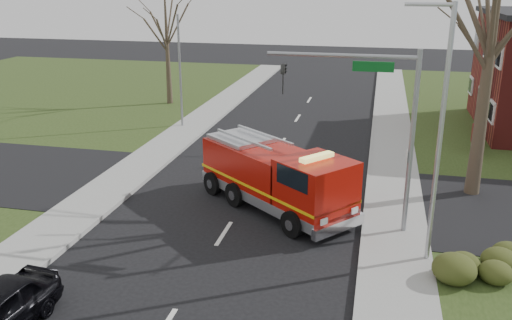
# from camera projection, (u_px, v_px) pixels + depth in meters

# --- Properties ---
(ground) EXTENTS (120.00, 120.00, 0.00)m
(ground) POSITION_uv_depth(u_px,v_px,m) (224.00, 234.00, 20.14)
(ground) COLOR black
(ground) RESTS_ON ground
(sidewalk_right) EXTENTS (2.40, 80.00, 0.15)m
(sidewalk_right) POSITION_uv_depth(u_px,v_px,m) (395.00, 249.00, 18.80)
(sidewalk_right) COLOR gray
(sidewalk_right) RESTS_ON ground
(sidewalk_left) EXTENTS (2.40, 80.00, 0.15)m
(sidewalk_left) POSITION_uv_depth(u_px,v_px,m) (73.00, 216.00, 21.43)
(sidewalk_left) COLOR gray
(sidewalk_left) RESTS_ON ground
(health_center_sign) EXTENTS (0.12, 2.00, 1.40)m
(health_center_sign) POSITION_uv_depth(u_px,v_px,m) (475.00, 137.00, 29.18)
(health_center_sign) COLOR #541513
(health_center_sign) RESTS_ON ground
(hedge_corner) EXTENTS (2.80, 2.00, 0.90)m
(hedge_corner) POSITION_uv_depth(u_px,v_px,m) (488.00, 259.00, 17.12)
(hedge_corner) COLOR #2A3212
(hedge_corner) RESTS_ON lawn_right
(bare_tree_near) EXTENTS (6.00, 6.00, 12.00)m
(bare_tree_near) POSITION_uv_depth(u_px,v_px,m) (495.00, 21.00, 21.31)
(bare_tree_near) COLOR #362920
(bare_tree_near) RESTS_ON ground
(bare_tree_far) EXTENTS (5.25, 5.25, 10.50)m
(bare_tree_far) POSITION_uv_depth(u_px,v_px,m) (491.00, 27.00, 29.60)
(bare_tree_far) COLOR #362920
(bare_tree_far) RESTS_ON ground
(bare_tree_left) EXTENTS (4.50, 4.50, 9.00)m
(bare_tree_left) POSITION_uv_depth(u_px,v_px,m) (166.00, 29.00, 38.97)
(bare_tree_left) COLOR #362920
(bare_tree_left) RESTS_ON ground
(traffic_signal_mast) EXTENTS (5.29, 0.18, 6.80)m
(traffic_signal_mast) POSITION_uv_depth(u_px,v_px,m) (376.00, 108.00, 18.92)
(traffic_signal_mast) COLOR gray
(traffic_signal_mast) RESTS_ON ground
(streetlight_pole) EXTENTS (1.48, 0.16, 8.40)m
(streetlight_pole) POSITION_uv_depth(u_px,v_px,m) (439.00, 131.00, 16.71)
(streetlight_pole) COLOR #B7BABF
(streetlight_pole) RESTS_ON ground
(utility_pole_far) EXTENTS (0.14, 0.14, 7.00)m
(utility_pole_far) POSITION_uv_depth(u_px,v_px,m) (180.00, 73.00, 33.40)
(utility_pole_far) COLOR gray
(utility_pole_far) RESTS_ON ground
(fire_engine) EXTENTS (7.11, 6.44, 2.90)m
(fire_engine) POSITION_uv_depth(u_px,v_px,m) (277.00, 179.00, 21.94)
(fire_engine) COLOR #A21007
(fire_engine) RESTS_ON ground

